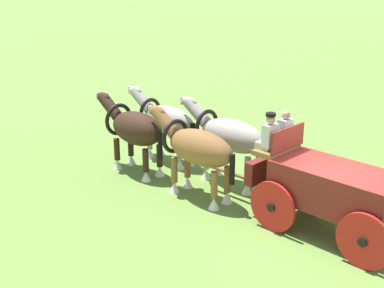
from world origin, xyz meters
The scene contains 6 objects.
ground_plane centered at (0.00, 0.00, 0.00)m, with size 220.00×220.00×0.00m, color olive.
show_wagon centered at (0.17, -0.04, 1.17)m, with size 5.84×2.46×2.68m.
draft_horse_rear_near centered at (3.82, -0.23, 1.37)m, with size 3.11×1.40×2.24m.
draft_horse_rear_off centered at (3.52, -1.50, 1.40)m, with size 3.18×1.38×2.27m.
draft_horse_lead_near centered at (6.34, -0.83, 1.35)m, with size 2.94×1.40×2.21m.
draft_horse_lead_off centered at (6.07, -2.10, 1.33)m, with size 3.00×1.29×2.20m.
Camera 1 is at (-2.76, 10.78, 5.89)m, focal length 48.17 mm.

